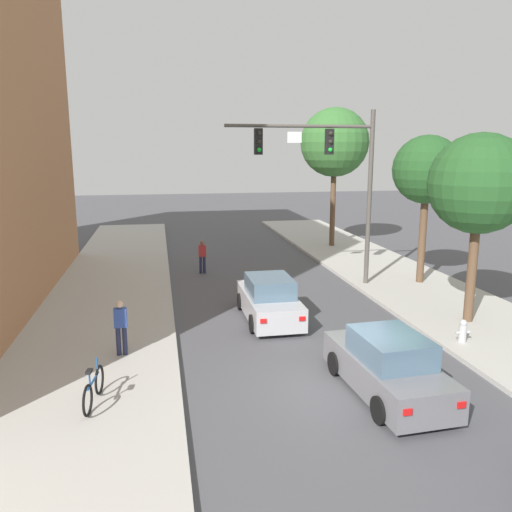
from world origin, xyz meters
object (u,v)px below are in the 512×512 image
(pedestrian_crossing_road, at_px, (202,255))
(fire_hydrant, at_px, (463,331))
(street_tree_second, at_px, (427,171))
(car_lead_silver, at_px, (269,300))
(bicycle_leaning, at_px, (94,389))
(street_tree_third, at_px, (335,143))
(traffic_signal_mast, at_px, (331,166))
(car_following_grey, at_px, (387,367))
(pedestrian_sidewalk_left_walker, at_px, (121,325))
(street_tree_nearest, at_px, (479,184))

(pedestrian_crossing_road, distance_m, fire_hydrant, 13.20)
(street_tree_second, bearing_deg, car_lead_silver, -156.14)
(bicycle_leaning, xyz_separation_m, street_tree_third, (12.16, 18.35, 5.86))
(traffic_signal_mast, xyz_separation_m, car_following_grey, (-1.76, -9.82, -4.61))
(fire_hydrant, bearing_deg, car_lead_silver, 145.82)
(bicycle_leaning, relative_size, street_tree_second, 0.27)
(bicycle_leaning, relative_size, street_tree_third, 0.21)
(traffic_signal_mast, xyz_separation_m, car_lead_silver, (-3.44, -3.67, -4.61))
(car_lead_silver, relative_size, street_tree_second, 0.65)
(street_tree_second, height_order, street_tree_third, street_tree_third)
(traffic_signal_mast, relative_size, fire_hydrant, 10.42)
(pedestrian_sidewalk_left_walker, xyz_separation_m, bicycle_leaning, (-0.45, -2.92, -0.52))
(car_following_grey, relative_size, street_tree_second, 0.67)
(pedestrian_sidewalk_left_walker, bearing_deg, traffic_signal_mast, 37.26)
(car_following_grey, relative_size, bicycle_leaning, 2.45)
(pedestrian_crossing_road, bearing_deg, traffic_signal_mast, -36.38)
(car_lead_silver, bearing_deg, street_tree_second, 23.86)
(pedestrian_crossing_road, bearing_deg, pedestrian_sidewalk_left_walker, -107.51)
(car_lead_silver, height_order, pedestrian_crossing_road, pedestrian_crossing_road)
(car_lead_silver, xyz_separation_m, street_tree_nearest, (6.70, -1.86, 4.16))
(car_lead_silver, relative_size, street_tree_third, 0.51)
(pedestrian_sidewalk_left_walker, xyz_separation_m, pedestrian_crossing_road, (3.22, 10.20, -0.15))
(bicycle_leaning, height_order, street_tree_nearest, street_tree_nearest)
(bicycle_leaning, relative_size, fire_hydrant, 2.45)
(car_lead_silver, relative_size, fire_hydrant, 5.89)
(street_tree_nearest, distance_m, street_tree_third, 14.66)
(traffic_signal_mast, relative_size, street_tree_second, 1.16)
(pedestrian_sidewalk_left_walker, distance_m, street_tree_second, 14.64)
(pedestrian_crossing_road, bearing_deg, car_lead_silver, -76.91)
(bicycle_leaning, bearing_deg, street_tree_second, 34.58)
(pedestrian_crossing_road, bearing_deg, street_tree_nearest, -47.94)
(street_tree_third, bearing_deg, pedestrian_sidewalk_left_walker, -127.19)
(pedestrian_crossing_road, bearing_deg, street_tree_third, 31.63)
(pedestrian_sidewalk_left_walker, bearing_deg, street_tree_nearest, 4.19)
(street_tree_third, bearing_deg, car_lead_silver, -117.96)
(fire_hydrant, bearing_deg, street_tree_third, 85.13)
(car_lead_silver, xyz_separation_m, car_following_grey, (1.68, -6.15, 0.00))
(pedestrian_crossing_road, distance_m, street_tree_third, 11.39)
(bicycle_leaning, bearing_deg, car_following_grey, -4.15)
(traffic_signal_mast, bearing_deg, pedestrian_crossing_road, 143.62)
(traffic_signal_mast, height_order, car_lead_silver, traffic_signal_mast)
(pedestrian_crossing_road, distance_m, bicycle_leaning, 13.63)
(pedestrian_crossing_road, relative_size, fire_hydrant, 2.28)
(car_following_grey, height_order, street_tree_second, street_tree_second)
(street_tree_second, xyz_separation_m, street_tree_third, (-0.95, 9.31, 1.29))
(traffic_signal_mast, distance_m, car_lead_silver, 6.82)
(pedestrian_sidewalk_left_walker, distance_m, bicycle_leaning, 3.00)
(street_tree_nearest, xyz_separation_m, street_tree_third, (0.06, 14.58, 1.53))
(pedestrian_crossing_road, relative_size, street_tree_second, 0.25)
(fire_hydrant, bearing_deg, pedestrian_crossing_road, 122.53)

